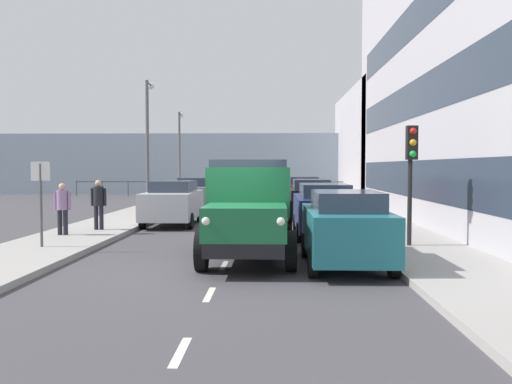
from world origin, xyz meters
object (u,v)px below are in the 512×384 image
at_px(car_navy_kerbside_1, 324,209).
at_px(pedestrian_strolling, 99,201).
at_px(car_teal_kerbside_near, 345,227).
at_px(car_silver_oppositeside_0, 173,202).
at_px(car_black_kerbside_2, 311,198).
at_px(street_sign, 41,189).
at_px(lamp_post_promenade, 148,133).
at_px(lamp_post_far, 180,146).
at_px(pedestrian_by_lamp, 62,205).
at_px(car_grey_oppositeside_1, 196,194).
at_px(traffic_light_near, 411,159).
at_px(truck_vintage_green, 249,212).
at_px(car_maroon_kerbside_3, 303,192).

distance_m(car_navy_kerbside_1, pedestrian_strolling, 7.52).
bearing_deg(car_teal_kerbside_near, pedestrian_strolling, -37.42).
bearing_deg(car_navy_kerbside_1, car_silver_oppositeside_0, -30.40).
bearing_deg(car_black_kerbside_2, street_sign, 51.35).
height_order(car_silver_oppositeside_0, lamp_post_promenade, lamp_post_promenade).
relative_size(car_black_kerbside_2, car_silver_oppositeside_0, 0.99).
bearing_deg(street_sign, lamp_post_promenade, -90.55).
xyz_separation_m(car_black_kerbside_2, lamp_post_far, (7.94, -12.68, 2.75)).
height_order(pedestrian_by_lamp, lamp_post_far, lamp_post_far).
bearing_deg(car_teal_kerbside_near, pedestrian_by_lamp, -27.76).
height_order(car_black_kerbside_2, car_silver_oppositeside_0, same).
bearing_deg(car_grey_oppositeside_1, lamp_post_far, -75.72).
bearing_deg(traffic_light_near, car_teal_kerbside_near, 48.49).
height_order(car_grey_oppositeside_1, traffic_light_near, traffic_light_near).
distance_m(truck_vintage_green, pedestrian_by_lamp, 6.97).
xyz_separation_m(traffic_light_near, lamp_post_far, (9.97, -21.87, 1.17)).
xyz_separation_m(car_grey_oppositeside_1, pedestrian_by_lamp, (2.66, 10.34, 0.19)).
bearing_deg(street_sign, pedestrian_strolling, -93.63).
height_order(car_silver_oppositeside_0, traffic_light_near, traffic_light_near).
height_order(car_teal_kerbside_near, lamp_post_far, lamp_post_far).
xyz_separation_m(car_navy_kerbside_1, lamp_post_promenade, (7.64, -8.34, 2.98)).
height_order(car_black_kerbside_2, car_maroon_kerbside_3, same).
bearing_deg(street_sign, car_silver_oppositeside_0, -108.41).
bearing_deg(car_maroon_kerbside_3, lamp_post_far, -40.57).
xyz_separation_m(truck_vintage_green, car_black_kerbside_2, (-2.21, -10.82, -0.28)).
height_order(truck_vintage_green, car_silver_oppositeside_0, truck_vintage_green).
bearing_deg(truck_vintage_green, car_navy_kerbside_1, -115.56).
height_order(car_teal_kerbside_near, pedestrian_strolling, pedestrian_strolling).
xyz_separation_m(car_silver_oppositeside_0, car_grey_oppositeside_1, (0.00, -6.10, -0.00)).
distance_m(car_teal_kerbside_near, pedestrian_strolling, 9.45).
bearing_deg(car_silver_oppositeside_0, car_teal_kerbside_near, 122.84).
bearing_deg(car_navy_kerbside_1, lamp_post_promenade, -47.52).
xyz_separation_m(car_maroon_kerbside_3, lamp_post_promenade, (7.64, 3.74, 2.98)).
relative_size(car_grey_oppositeside_1, pedestrian_by_lamp, 2.46).
distance_m(car_grey_oppositeside_1, pedestrian_strolling, 9.12).
bearing_deg(pedestrian_by_lamp, street_sign, 99.42).
bearing_deg(car_teal_kerbside_near, lamp_post_promenade, -60.76).
relative_size(truck_vintage_green, street_sign, 2.51).
relative_size(truck_vintage_green, car_silver_oppositeside_0, 1.37).
bearing_deg(street_sign, car_navy_kerbside_1, -155.69).
bearing_deg(car_navy_kerbside_1, car_grey_oppositeside_1, -59.46).
bearing_deg(lamp_post_far, car_black_kerbside_2, 122.04).
distance_m(car_teal_kerbside_near, traffic_light_near, 3.46).
xyz_separation_m(lamp_post_promenade, lamp_post_far, (0.30, -10.53, -0.23)).
xyz_separation_m(car_silver_oppositeside_0, pedestrian_strolling, (1.99, 2.80, 0.23)).
xyz_separation_m(car_maroon_kerbside_3, pedestrian_strolling, (7.50, 11.64, 0.23)).
distance_m(pedestrian_by_lamp, lamp_post_far, 20.04).
distance_m(car_maroon_kerbside_3, pedestrian_by_lamp, 15.42).
xyz_separation_m(car_maroon_kerbside_3, lamp_post_far, (7.94, -6.79, 2.75)).
xyz_separation_m(car_black_kerbside_2, car_silver_oppositeside_0, (5.51, 2.96, 0.00)).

